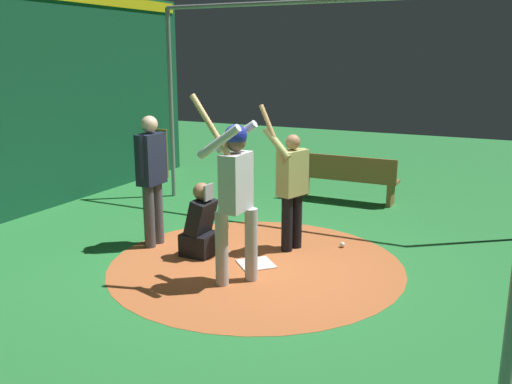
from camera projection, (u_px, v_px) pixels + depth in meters
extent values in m
plane|color=#287A38|center=(256.00, 265.00, 7.02)|extent=(25.78, 25.78, 0.00)
cylinder|color=#B76033|center=(256.00, 264.00, 7.02)|extent=(3.72, 3.72, 0.01)
cube|color=white|center=(256.00, 264.00, 7.02)|extent=(0.59, 0.59, 0.01)
cylinder|color=#B3B3B7|center=(251.00, 245.00, 6.44)|extent=(0.15, 0.15, 0.87)
cylinder|color=#B3B3B7|center=(222.00, 249.00, 6.30)|extent=(0.15, 0.15, 0.87)
cube|color=silver|center=(236.00, 182.00, 6.19)|extent=(0.22, 0.44, 0.66)
cylinder|color=silver|center=(236.00, 137.00, 6.29)|extent=(0.53, 0.09, 0.41)
cylinder|color=silver|center=(219.00, 142.00, 5.94)|extent=(0.53, 0.09, 0.41)
sphere|color=brown|center=(236.00, 141.00, 6.08)|extent=(0.23, 0.23, 0.23)
sphere|color=navy|center=(236.00, 136.00, 6.06)|extent=(0.25, 0.25, 0.25)
cylinder|color=tan|center=(212.00, 128.00, 6.02)|extent=(0.54, 0.06, 0.73)
cube|color=black|center=(199.00, 244.00, 7.34)|extent=(0.40, 0.40, 0.30)
cube|color=black|center=(201.00, 217.00, 7.23)|extent=(0.31, 0.40, 0.49)
sphere|color=#9E704C|center=(202.00, 191.00, 7.14)|extent=(0.23, 0.23, 0.23)
cube|color=gray|center=(209.00, 192.00, 7.10)|extent=(0.03, 0.21, 0.21)
ellipsoid|color=brown|center=(222.00, 227.00, 7.20)|extent=(0.12, 0.28, 0.22)
cylinder|color=#4C4C51|center=(158.00, 213.00, 7.74)|extent=(0.15, 0.15, 0.87)
cylinder|color=#4C4C51|center=(149.00, 217.00, 7.56)|extent=(0.15, 0.15, 0.87)
cube|color=#1E2338|center=(151.00, 159.00, 7.46)|extent=(0.22, 0.42, 0.69)
cylinder|color=#1E2338|center=(160.00, 153.00, 7.62)|extent=(0.09, 0.09, 0.58)
cylinder|color=#1E2338|center=(142.00, 157.00, 7.27)|extent=(0.09, 0.09, 0.58)
sphere|color=beige|center=(149.00, 124.00, 7.35)|extent=(0.23, 0.23, 0.23)
cylinder|color=black|center=(296.00, 221.00, 7.56)|extent=(0.15, 0.15, 0.77)
cylinder|color=black|center=(287.00, 224.00, 7.42)|extent=(0.15, 0.15, 0.77)
cube|color=tan|center=(293.00, 173.00, 7.33)|extent=(0.34, 0.47, 0.61)
cylinder|color=tan|center=(302.00, 167.00, 7.46)|extent=(0.09, 0.09, 0.51)
cylinder|color=tan|center=(277.00, 143.00, 7.16)|extent=(0.45, 0.22, 0.40)
sphere|color=#9E704C|center=(293.00, 142.00, 7.23)|extent=(0.20, 0.20, 0.20)
cylinder|color=tan|center=(273.00, 134.00, 7.18)|extent=(0.46, 0.20, 0.74)
cylinder|color=gray|center=(171.00, 106.00, 10.05)|extent=(0.08, 0.08, 3.38)
cylinder|color=gray|center=(328.00, 1.00, 8.40)|extent=(5.87, 0.07, 0.07)
cube|color=olive|center=(156.00, 153.00, 11.98)|extent=(0.58, 0.04, 1.05)
cylinder|color=tan|center=(151.00, 156.00, 12.14)|extent=(0.06, 0.21, 0.88)
cylinder|color=black|center=(155.00, 156.00, 12.08)|extent=(0.06, 0.20, 0.89)
cylinder|color=black|center=(160.00, 156.00, 12.03)|extent=(0.06, 0.20, 0.89)
cylinder|color=tan|center=(165.00, 158.00, 11.99)|extent=(0.06, 0.13, 0.85)
cube|color=olive|center=(347.00, 178.00, 10.02)|extent=(1.86, 0.36, 0.05)
cube|color=olive|center=(345.00, 167.00, 9.83)|extent=(1.86, 0.04, 0.40)
cube|color=olive|center=(305.00, 185.00, 10.42)|extent=(0.08, 0.32, 0.40)
cube|color=olive|center=(391.00, 194.00, 9.73)|extent=(0.08, 0.32, 0.40)
sphere|color=white|center=(342.00, 245.00, 7.64)|extent=(0.07, 0.07, 0.07)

